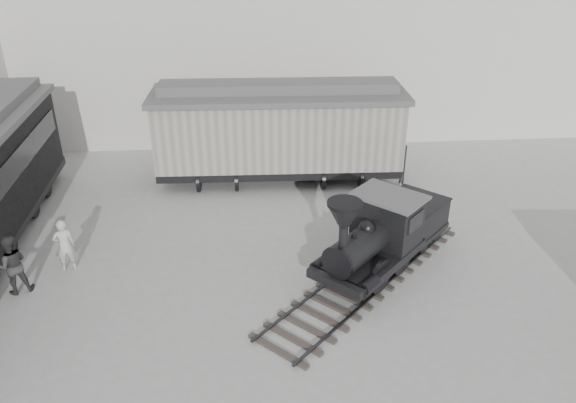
{
  "coord_description": "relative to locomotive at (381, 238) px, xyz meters",
  "views": [
    {
      "loc": [
        -1.11,
        -10.37,
        9.44
      ],
      "look_at": [
        0.03,
        4.21,
        2.0
      ],
      "focal_mm": 35.0,
      "sensor_mm": 36.0,
      "label": 1
    }
  ],
  "objects": [
    {
      "name": "ground",
      "position": [
        -2.67,
        -3.44,
        -1.1
      ],
      "size": [
        90.0,
        90.0,
        0.0
      ],
      "primitive_type": "plane",
      "color": "#9E9E9B"
    },
    {
      "name": "north_wall",
      "position": [
        -2.67,
        11.55,
        4.46
      ],
      "size": [
        34.0,
        2.51,
        11.0
      ],
      "color": "silver",
      "rests_on": "ground"
    },
    {
      "name": "locomotive",
      "position": [
        0.0,
        0.0,
        0.0
      ],
      "size": [
        7.15,
        7.34,
        2.97
      ],
      "rotation": [
        0.0,
        0.0,
        -0.76
      ],
      "color": "#352E28",
      "rests_on": "ground"
    },
    {
      "name": "boxcar",
      "position": [
        -2.53,
        6.78,
        0.98
      ],
      "size": [
        9.74,
        3.28,
        3.96
      ],
      "rotation": [
        0.0,
        0.0,
        -0.03
      ],
      "color": "black",
      "rests_on": "ground"
    },
    {
      "name": "visitor_a",
      "position": [
        -9.23,
        0.75,
        -0.27
      ],
      "size": [
        0.71,
        0.58,
        1.66
      ],
      "primitive_type": "imported",
      "rotation": [
        0.0,
        0.0,
        3.49
      ],
      "color": "silver",
      "rests_on": "ground"
    },
    {
      "name": "visitor_b",
      "position": [
        -10.36,
        -0.29,
        -0.21
      ],
      "size": [
        1.06,
        0.96,
        1.78
      ],
      "primitive_type": "imported",
      "rotation": [
        0.0,
        0.0,
        3.56
      ],
      "color": "#373737",
      "rests_on": "ground"
    }
  ]
}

